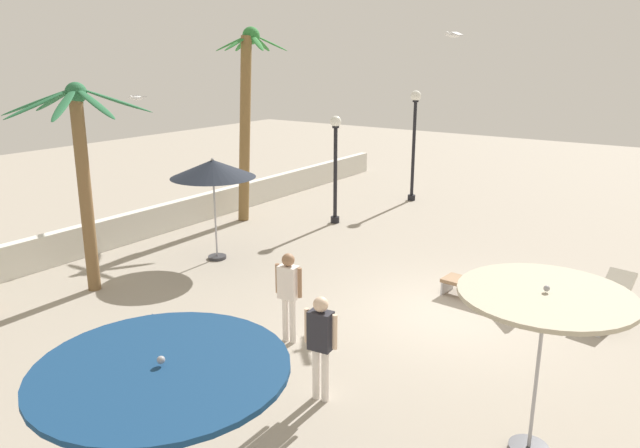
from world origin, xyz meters
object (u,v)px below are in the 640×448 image
(seagull_1, at_px, (453,35))
(palm_tree_0, at_px, (246,106))
(guest_1, at_px, (321,338))
(patio_umbrella_2, at_px, (162,378))
(guest_0, at_px, (289,289))
(lamp_post_2, at_px, (414,133))
(lounge_chair_1, at_px, (106,356))
(lounge_chair_2, at_px, (485,286))
(lamp_post_0, at_px, (335,160))
(patio_umbrella_0, at_px, (213,169))
(patio_umbrella_1, at_px, (544,308))
(palm_tree_1, at_px, (81,157))
(seagull_0, at_px, (136,98))
(lounge_chair_0, at_px, (605,301))

(seagull_1, bearing_deg, palm_tree_0, 88.83)
(guest_1, bearing_deg, palm_tree_0, 46.90)
(patio_umbrella_2, height_order, guest_0, patio_umbrella_2)
(patio_umbrella_2, xyz_separation_m, lamp_post_2, (16.20, 5.21, 0.30))
(lounge_chair_1, xyz_separation_m, lounge_chair_2, (6.63, -4.11, -0.00))
(lounge_chair_1, xyz_separation_m, guest_0, (2.74, -1.73, 0.68))
(palm_tree_0, bearing_deg, lamp_post_0, -67.44)
(patio_umbrella_0, xyz_separation_m, patio_umbrella_1, (-3.35, -9.10, -0.28))
(lounge_chair_2, bearing_deg, seagull_1, 42.00)
(palm_tree_1, bearing_deg, guest_0, -84.90)
(palm_tree_1, height_order, lounge_chair_2, palm_tree_1)
(patio_umbrella_2, height_order, palm_tree_0, palm_tree_0)
(lamp_post_2, bearing_deg, lounge_chair_2, -144.19)
(guest_0, xyz_separation_m, seagull_0, (3.28, 8.03, 2.95))
(lounge_chair_1, bearing_deg, patio_umbrella_0, 26.74)
(lamp_post_2, bearing_deg, seagull_0, 149.43)
(lamp_post_0, bearing_deg, lamp_post_2, -8.91)
(lounge_chair_0, distance_m, seagull_0, 13.27)
(patio_umbrella_0, xyz_separation_m, lounge_chair_0, (1.77, -9.14, -2.01))
(lamp_post_0, bearing_deg, guest_0, -152.68)
(lamp_post_2, bearing_deg, lamp_post_0, 171.09)
(palm_tree_0, relative_size, guest_0, 3.46)
(patio_umbrella_2, height_order, lounge_chair_2, patio_umbrella_2)
(seagull_1, bearing_deg, lamp_post_0, 73.45)
(palm_tree_0, height_order, lamp_post_0, palm_tree_0)
(patio_umbrella_1, relative_size, lounge_chair_2, 1.26)
(patio_umbrella_2, bearing_deg, seagull_0, 51.79)
(palm_tree_0, relative_size, seagull_0, 5.01)
(guest_0, height_order, seagull_1, seagull_1)
(lamp_post_2, relative_size, lounge_chair_0, 2.05)
(lounge_chair_2, bearing_deg, lounge_chair_1, 148.20)
(patio_umbrella_0, relative_size, guest_1, 1.56)
(lounge_chair_0, bearing_deg, patio_umbrella_0, 100.98)
(lounge_chair_1, bearing_deg, lamp_post_2, 5.64)
(guest_0, bearing_deg, lounge_chair_0, -46.62)
(patio_umbrella_2, bearing_deg, guest_1, 7.87)
(seagull_1, bearing_deg, patio_umbrella_2, -171.09)
(seagull_0, height_order, seagull_1, seagull_1)
(patio_umbrella_2, distance_m, palm_tree_1, 8.50)
(palm_tree_0, xyz_separation_m, seagull_0, (-2.98, 1.58, 0.37))
(patio_umbrella_0, relative_size, seagull_0, 2.23)
(palm_tree_1, height_order, seagull_1, seagull_1)
(patio_umbrella_2, relative_size, palm_tree_0, 0.41)
(palm_tree_0, distance_m, lounge_chair_2, 9.71)
(patio_umbrella_2, relative_size, seagull_1, 2.57)
(lounge_chair_0, relative_size, guest_1, 1.13)
(patio_umbrella_1, xyz_separation_m, lamp_post_2, (12.24, 7.79, 0.37))
(patio_umbrella_1, bearing_deg, guest_1, 100.55)
(patio_umbrella_0, height_order, palm_tree_0, palm_tree_0)
(patio_umbrella_0, height_order, lamp_post_2, lamp_post_2)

